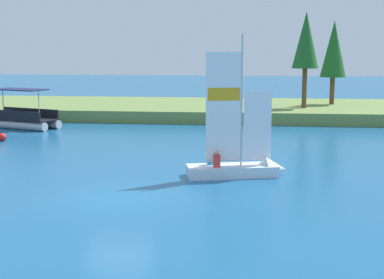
# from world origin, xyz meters

# --- Properties ---
(ground_plane) EXTENTS (200.00, 200.00, 0.00)m
(ground_plane) POSITION_xyz_m (0.00, 0.00, 0.00)
(ground_plane) COLOR #195684
(shore_bank) EXTENTS (80.00, 12.90, 0.91)m
(shore_bank) POSITION_xyz_m (0.00, 27.34, 0.45)
(shore_bank) COLOR olive
(shore_bank) RESTS_ON ground
(shoreline_tree_centre) EXTENTS (2.05, 2.05, 7.43)m
(shoreline_tree_centre) POSITION_xyz_m (8.76, 24.94, 6.09)
(shoreline_tree_centre) COLOR brown
(shoreline_tree_centre) RESTS_ON shore_bank
(shoreline_tree_midright) EXTENTS (2.13, 2.13, 6.91)m
(shoreline_tree_midright) POSITION_xyz_m (11.33, 28.29, 5.44)
(shoreline_tree_midright) COLOR brown
(shoreline_tree_midright) RESTS_ON shore_bank
(sailboat) EXTENTS (4.55, 2.35, 6.45)m
(sailboat) POSITION_xyz_m (4.65, 4.15, 0.48)
(sailboat) COLOR silver
(sailboat) RESTS_ON ground
(pontoon_boat) EXTENTS (5.85, 3.79, 2.74)m
(pontoon_boat) POSITION_xyz_m (-11.33, 17.74, 0.64)
(pontoon_boat) COLOR #B2B2B7
(pontoon_boat) RESTS_ON ground
(channel_buoy) EXTENTS (0.48, 0.48, 0.48)m
(channel_buoy) POSITION_xyz_m (-10.12, 12.02, 0.24)
(channel_buoy) COLOR red
(channel_buoy) RESTS_ON ground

